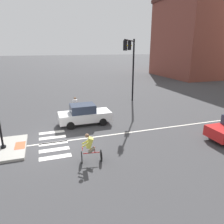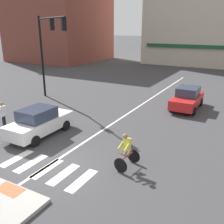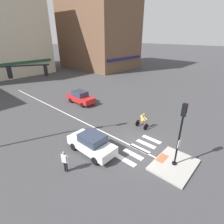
% 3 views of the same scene
% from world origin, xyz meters
% --- Properties ---
extents(ground_plane, '(300.00, 300.00, 0.00)m').
position_xyz_m(ground_plane, '(0.00, 0.00, 0.00)').
color(ground_plane, '#3D3D3F').
extents(traffic_island, '(3.42, 2.58, 0.15)m').
position_xyz_m(traffic_island, '(0.00, -3.06, 0.07)').
color(traffic_island, '#A3A099').
rests_on(traffic_island, ground).
extents(tactile_pad_front, '(1.10, 0.60, 0.01)m').
position_xyz_m(tactile_pad_front, '(0.00, -2.12, 0.15)').
color(tactile_pad_front, '#DB5B38').
rests_on(tactile_pad_front, traffic_island).
extents(crosswalk_stripe_a, '(0.44, 1.80, 0.01)m').
position_xyz_m(crosswalk_stripe_a, '(-1.89, -0.13, 0.00)').
color(crosswalk_stripe_a, silver).
rests_on(crosswalk_stripe_a, ground).
extents(crosswalk_stripe_b, '(0.44, 1.80, 0.01)m').
position_xyz_m(crosswalk_stripe_b, '(-0.95, -0.13, 0.00)').
color(crosswalk_stripe_b, silver).
rests_on(crosswalk_stripe_b, ground).
extents(crosswalk_stripe_c, '(0.44, 1.80, 0.01)m').
position_xyz_m(crosswalk_stripe_c, '(0.00, -0.13, 0.00)').
color(crosswalk_stripe_c, silver).
rests_on(crosswalk_stripe_c, ground).
extents(crosswalk_stripe_d, '(0.44, 1.80, 0.01)m').
position_xyz_m(crosswalk_stripe_d, '(0.95, -0.13, 0.00)').
color(crosswalk_stripe_d, silver).
rests_on(crosswalk_stripe_d, ground).
extents(crosswalk_stripe_e, '(0.44, 1.80, 0.01)m').
position_xyz_m(crosswalk_stripe_e, '(1.89, -0.13, 0.00)').
color(crosswalk_stripe_e, silver).
rests_on(crosswalk_stripe_e, ground).
extents(lane_centre_line, '(0.14, 28.00, 0.01)m').
position_xyz_m(lane_centre_line, '(-0.11, 10.00, 0.00)').
color(lane_centre_line, silver).
rests_on(lane_centre_line, ground).
extents(traffic_light_mast, '(5.39, 3.29, 6.78)m').
position_xyz_m(traffic_light_mast, '(-7.13, 8.27, 4.76)').
color(traffic_light_mast, black).
rests_on(traffic_light_mast, ground).
extents(building_far_block, '(15.03, 14.69, 15.55)m').
position_xyz_m(building_far_block, '(-24.64, 30.72, 7.80)').
color(building_far_block, brown).
rests_on(building_far_block, ground).
extents(car_white_westbound_near, '(1.87, 4.11, 1.64)m').
position_xyz_m(car_white_westbound_near, '(-2.89, 2.49, 0.81)').
color(car_white_westbound_near, white).
rests_on(car_white_westbound_near, ground).
extents(cyclist, '(0.79, 1.17, 1.68)m').
position_xyz_m(cyclist, '(3.04, 1.65, 0.87)').
color(cyclist, black).
rests_on(cyclist, ground).
extents(pedestrian_at_curb_left, '(0.33, 0.52, 1.67)m').
position_xyz_m(pedestrian_at_curb_left, '(-5.52, 2.19, 0.98)').
color(pedestrian_at_curb_left, black).
rests_on(pedestrian_at_curb_left, ground).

